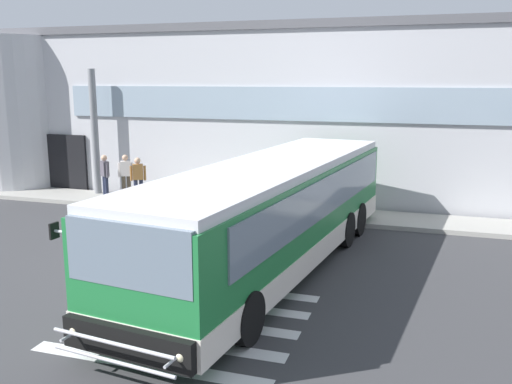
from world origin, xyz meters
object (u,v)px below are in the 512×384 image
object	(u,v)px
passenger_near_column	(105,174)
passenger_by_doorway	(126,173)
entry_support_column	(95,132)
safety_bollard_yellow	(212,205)
bus_main_foreground	(272,217)
passenger_at_curb_edge	(138,177)

from	to	relation	value
passenger_near_column	passenger_by_doorway	distance (m)	0.80
entry_support_column	safety_bollard_yellow	bearing A→B (deg)	-17.55
passenger_near_column	passenger_by_doorway	size ratio (longest dim) A/B	1.00
entry_support_column	bus_main_foreground	bearing A→B (deg)	-34.07
passenger_near_column	passenger_by_doorway	world-z (taller)	same
entry_support_column	bus_main_foreground	distance (m)	11.04
passenger_by_doorway	passenger_near_column	bearing A→B (deg)	-157.75
bus_main_foreground	entry_support_column	bearing A→B (deg)	145.93
passenger_by_doorway	passenger_at_curb_edge	world-z (taller)	same
entry_support_column	bus_main_foreground	xyz separation A→B (m)	(9.09, -6.15, -1.27)
bus_main_foreground	passenger_at_curb_edge	bearing A→B (deg)	142.16
passenger_near_column	bus_main_foreground	bearing A→B (deg)	-33.43
passenger_by_doorway	safety_bollard_yellow	world-z (taller)	passenger_by_doorway
entry_support_column	passenger_near_column	size ratio (longest dim) A/B	2.93
passenger_by_doorway	passenger_at_curb_edge	bearing A→B (deg)	-33.80
bus_main_foreground	safety_bollard_yellow	distance (m)	5.58
bus_main_foreground	passenger_near_column	world-z (taller)	bus_main_foreground
passenger_near_column	passenger_by_doorway	xyz separation A→B (m)	(0.74, 0.30, 0.03)
safety_bollard_yellow	passenger_near_column	bearing A→B (deg)	167.07
entry_support_column	bus_main_foreground	size ratio (longest dim) A/B	0.40
passenger_at_curb_edge	safety_bollard_yellow	distance (m)	3.47
entry_support_column	safety_bollard_yellow	size ratio (longest dim) A/B	5.46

